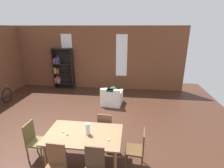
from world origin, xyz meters
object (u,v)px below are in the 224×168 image
object	(u,v)px
dining_chair_far_right	(106,127)
potted_plant_by_shelf	(113,91)
bookshelf_tall	(62,68)
dining_table	(84,137)
armchair_white	(112,98)
dining_chair_near_left	(55,166)
vase_on_table	(88,129)
dining_chair_head_right	(138,148)
dining_chair_head_left	(34,139)

from	to	relation	value
dining_chair_far_right	potted_plant_by_shelf	xyz separation A→B (m)	(-0.19, 3.41, -0.25)
bookshelf_tall	dining_table	bearing A→B (deg)	-62.87
armchair_white	potted_plant_by_shelf	xyz separation A→B (m)	(-0.05, 0.87, -0.01)
bookshelf_tall	dining_chair_near_left	bearing A→B (deg)	-69.18
armchair_white	potted_plant_by_shelf	distance (m)	0.87
vase_on_table	armchair_white	world-z (taller)	vase_on_table
dining_table	armchair_white	distance (m)	3.31
potted_plant_by_shelf	vase_on_table	bearing A→B (deg)	-91.23
dining_chair_head_right	dining_chair_far_right	distance (m)	1.12
dining_chair_head_right	bookshelf_tall	bearing A→B (deg)	127.13
dining_table	potted_plant_by_shelf	size ratio (longest dim) A/B	3.61
dining_chair_near_left	dining_chair_head_right	size ratio (longest dim) A/B	1.00
vase_on_table	potted_plant_by_shelf	world-z (taller)	vase_on_table
potted_plant_by_shelf	dining_chair_head_right	bearing A→B (deg)	-75.93
dining_table	potted_plant_by_shelf	xyz separation A→B (m)	(0.19, 4.14, -0.43)
dining_chair_head_left	vase_on_table	bearing A→B (deg)	-0.12
dining_table	vase_on_table	xyz separation A→B (m)	(0.10, 0.00, 0.23)
dining_chair_near_left	bookshelf_tall	world-z (taller)	bookshelf_tall
dining_table	bookshelf_tall	size ratio (longest dim) A/B	0.83
dining_table	armchair_white	size ratio (longest dim) A/B	1.95
dining_chair_near_left	bookshelf_tall	size ratio (longest dim) A/B	0.46
dining_chair_head_right	dining_chair_near_left	bearing A→B (deg)	-155.85
dining_chair_head_right	dining_chair_head_left	distance (m)	2.46
dining_chair_near_left	dining_chair_head_left	world-z (taller)	same
vase_on_table	potted_plant_by_shelf	distance (m)	4.19
dining_chair_near_left	potted_plant_by_shelf	xyz separation A→B (m)	(0.57, 4.87, -0.25)
dining_chair_near_left	dining_chair_head_left	distance (m)	1.12
dining_table	dining_chair_head_left	size ratio (longest dim) A/B	1.80
dining_table	bookshelf_tall	world-z (taller)	bookshelf_tall
vase_on_table	dining_chair_head_left	bearing A→B (deg)	179.88
vase_on_table	potted_plant_by_shelf	bearing A→B (deg)	88.77
dining_chair_head_left	potted_plant_by_shelf	xyz separation A→B (m)	(1.42, 4.14, -0.25)
dining_chair_far_right	dining_chair_head_left	bearing A→B (deg)	-155.71
vase_on_table	dining_chair_head_left	distance (m)	1.39
dining_chair_far_right	bookshelf_tall	size ratio (longest dim) A/B	0.46
bookshelf_tall	dining_chair_head_left	bearing A→B (deg)	-75.07
armchair_white	potted_plant_by_shelf	bearing A→B (deg)	93.06
bookshelf_tall	potted_plant_by_shelf	bearing A→B (deg)	-17.33
potted_plant_by_shelf	dining_chair_far_right	bearing A→B (deg)	-86.82
vase_on_table	armchair_white	distance (m)	3.34
dining_chair_far_right	dining_chair_head_right	bearing A→B (deg)	-40.86
bookshelf_tall	armchair_white	world-z (taller)	bookshelf_tall
dining_chair_head_right	bookshelf_tall	xyz separation A→B (m)	(-3.79, 5.00, 0.53)
dining_chair_head_right	dining_chair_far_right	size ratio (longest dim) A/B	1.00
dining_chair_near_left	armchair_white	world-z (taller)	dining_chair_near_left
vase_on_table	bookshelf_tall	xyz separation A→B (m)	(-2.66, 5.00, 0.13)
bookshelf_tall	potted_plant_by_shelf	distance (m)	2.98
dining_chair_head_left	potted_plant_by_shelf	size ratio (longest dim) A/B	2.00
vase_on_table	armchair_white	bearing A→B (deg)	87.64
potted_plant_by_shelf	armchair_white	bearing A→B (deg)	-86.94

